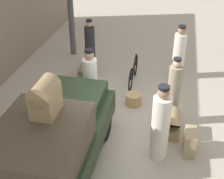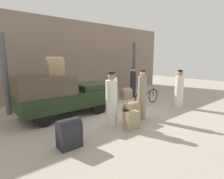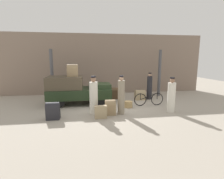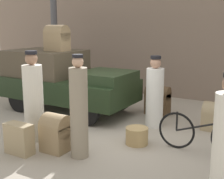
{
  "view_description": "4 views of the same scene",
  "coord_description": "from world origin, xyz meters",
  "px_view_note": "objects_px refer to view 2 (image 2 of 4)",
  "views": [
    {
      "loc": [
        -6.32,
        -1.19,
        5.03
      ],
      "look_at": [
        0.2,
        0.2,
        0.95
      ],
      "focal_mm": 50.0,
      "sensor_mm": 36.0,
      "label": 1
    },
    {
      "loc": [
        -4.57,
        -5.59,
        2.3
      ],
      "look_at": [
        0.2,
        0.2,
        0.95
      ],
      "focal_mm": 28.0,
      "sensor_mm": 36.0,
      "label": 2
    },
    {
      "loc": [
        -1.25,
        -9.37,
        2.67
      ],
      "look_at": [
        0.2,
        0.2,
        0.95
      ],
      "focal_mm": 28.0,
      "sensor_mm": 36.0,
      "label": 3
    },
    {
      "loc": [
        3.67,
        -5.59,
        2.39
      ],
      "look_at": [
        0.2,
        0.2,
        0.95
      ],
      "focal_mm": 50.0,
      "sensor_mm": 36.0,
      "label": 4
    }
  ],
  "objects_px": {
    "truck": "(60,94)",
    "conductor_in_dark_uniform": "(113,90)",
    "porter_standing_middle": "(142,96)",
    "trunk_barrel_dark": "(132,112)",
    "bicycle": "(147,97)",
    "suitcase_tan_flat": "(126,93)",
    "porter_lifting_near_truck": "(133,84)",
    "trunk_on_truck_roof": "(55,66)",
    "trunk_wicker_pale": "(131,120)",
    "suitcase_small_leather": "(69,132)",
    "porter_carrying_trunk": "(111,101)",
    "trunk_large_brown": "(97,94)",
    "porter_with_bicycle": "(179,90)",
    "wicker_basket": "(133,106)"
  },
  "relations": [
    {
      "from": "truck",
      "to": "conductor_in_dark_uniform",
      "type": "xyz_separation_m",
      "value": [
        2.73,
        0.01,
        -0.14
      ]
    },
    {
      "from": "porter_standing_middle",
      "to": "trunk_barrel_dark",
      "type": "relative_size",
      "value": 2.57
    },
    {
      "from": "bicycle",
      "to": "suitcase_tan_flat",
      "type": "relative_size",
      "value": 2.66
    },
    {
      "from": "porter_lifting_near_truck",
      "to": "trunk_barrel_dark",
      "type": "height_order",
      "value": "porter_lifting_near_truck"
    },
    {
      "from": "conductor_in_dark_uniform",
      "to": "trunk_on_truck_roof",
      "type": "relative_size",
      "value": 2.4
    },
    {
      "from": "conductor_in_dark_uniform",
      "to": "trunk_on_truck_roof",
      "type": "xyz_separation_m",
      "value": [
        -2.89,
        -0.01,
        1.25
      ]
    },
    {
      "from": "trunk_wicker_pale",
      "to": "suitcase_tan_flat",
      "type": "bearing_deg",
      "value": 48.58
    },
    {
      "from": "conductor_in_dark_uniform",
      "to": "suitcase_tan_flat",
      "type": "distance_m",
      "value": 1.5
    },
    {
      "from": "porter_lifting_near_truck",
      "to": "porter_standing_middle",
      "type": "relative_size",
      "value": 0.94
    },
    {
      "from": "suitcase_tan_flat",
      "to": "suitcase_small_leather",
      "type": "xyz_separation_m",
      "value": [
        -4.97,
        -3.06,
        0.09
      ]
    },
    {
      "from": "porter_lifting_near_truck",
      "to": "trunk_barrel_dark",
      "type": "distance_m",
      "value": 4.19
    },
    {
      "from": "porter_carrying_trunk",
      "to": "trunk_large_brown",
      "type": "relative_size",
      "value": 2.4
    },
    {
      "from": "porter_lifting_near_truck",
      "to": "porter_with_bicycle",
      "type": "height_order",
      "value": "porter_with_bicycle"
    },
    {
      "from": "bicycle",
      "to": "porter_standing_middle",
      "type": "height_order",
      "value": "porter_standing_middle"
    },
    {
      "from": "bicycle",
      "to": "porter_carrying_trunk",
      "type": "height_order",
      "value": "porter_carrying_trunk"
    },
    {
      "from": "porter_standing_middle",
      "to": "porter_lifting_near_truck",
      "type": "bearing_deg",
      "value": 48.83
    },
    {
      "from": "trunk_large_brown",
      "to": "suitcase_small_leather",
      "type": "bearing_deg",
      "value": -132.98
    },
    {
      "from": "trunk_barrel_dark",
      "to": "trunk_wicker_pale",
      "type": "xyz_separation_m",
      "value": [
        -0.5,
        -0.47,
        -0.08
      ]
    },
    {
      "from": "suitcase_tan_flat",
      "to": "trunk_wicker_pale",
      "type": "bearing_deg",
      "value": -131.42
    },
    {
      "from": "porter_with_bicycle",
      "to": "suitcase_small_leather",
      "type": "xyz_separation_m",
      "value": [
        -5.69,
        -0.22,
        -0.41
      ]
    },
    {
      "from": "porter_with_bicycle",
      "to": "trunk_barrel_dark",
      "type": "distance_m",
      "value": 3.11
    },
    {
      "from": "wicker_basket",
      "to": "suitcase_small_leather",
      "type": "height_order",
      "value": "suitcase_small_leather"
    },
    {
      "from": "porter_with_bicycle",
      "to": "trunk_large_brown",
      "type": "height_order",
      "value": "porter_with_bicycle"
    },
    {
      "from": "wicker_basket",
      "to": "suitcase_tan_flat",
      "type": "bearing_deg",
      "value": 54.76
    },
    {
      "from": "bicycle",
      "to": "porter_standing_middle",
      "type": "relative_size",
      "value": 0.93
    },
    {
      "from": "trunk_wicker_pale",
      "to": "porter_with_bicycle",
      "type": "bearing_deg",
      "value": 6.44
    },
    {
      "from": "wicker_basket",
      "to": "porter_lifting_near_truck",
      "type": "xyz_separation_m",
      "value": [
        1.86,
        1.77,
        0.64
      ]
    },
    {
      "from": "porter_standing_middle",
      "to": "suitcase_tan_flat",
      "type": "xyz_separation_m",
      "value": [
        1.83,
        2.77,
        -0.56
      ]
    },
    {
      "from": "wicker_basket",
      "to": "porter_carrying_trunk",
      "type": "xyz_separation_m",
      "value": [
        -1.94,
        -0.86,
        0.68
      ]
    },
    {
      "from": "trunk_large_brown",
      "to": "suitcase_small_leather",
      "type": "height_order",
      "value": "same"
    },
    {
      "from": "porter_lifting_near_truck",
      "to": "trunk_on_truck_roof",
      "type": "bearing_deg",
      "value": -173.39
    },
    {
      "from": "porter_standing_middle",
      "to": "trunk_large_brown",
      "type": "distance_m",
      "value": 3.29
    },
    {
      "from": "conductor_in_dark_uniform",
      "to": "porter_with_bicycle",
      "type": "bearing_deg",
      "value": -48.77
    },
    {
      "from": "porter_lifting_near_truck",
      "to": "trunk_wicker_pale",
      "type": "relative_size",
      "value": 3.05
    },
    {
      "from": "truck",
      "to": "trunk_large_brown",
      "type": "distance_m",
      "value": 2.64
    },
    {
      "from": "conductor_in_dark_uniform",
      "to": "trunk_large_brown",
      "type": "relative_size",
      "value": 2.16
    },
    {
      "from": "truck",
      "to": "wicker_basket",
      "type": "distance_m",
      "value": 3.2
    },
    {
      "from": "suitcase_tan_flat",
      "to": "trunk_barrel_dark",
      "type": "xyz_separation_m",
      "value": [
        -2.37,
        -2.78,
        0.06
      ]
    },
    {
      "from": "porter_with_bicycle",
      "to": "trunk_barrel_dark",
      "type": "height_order",
      "value": "porter_with_bicycle"
    },
    {
      "from": "truck",
      "to": "porter_carrying_trunk",
      "type": "relative_size",
      "value": 1.96
    },
    {
      "from": "porter_standing_middle",
      "to": "bicycle",
      "type": "bearing_deg",
      "value": 34.27
    },
    {
      "from": "porter_carrying_trunk",
      "to": "trunk_large_brown",
      "type": "height_order",
      "value": "porter_carrying_trunk"
    },
    {
      "from": "wicker_basket",
      "to": "suitcase_small_leather",
      "type": "xyz_separation_m",
      "value": [
        -3.77,
        -1.36,
        0.23
      ]
    },
    {
      "from": "trunk_barrel_dark",
      "to": "trunk_wicker_pale",
      "type": "bearing_deg",
      "value": -136.71
    },
    {
      "from": "trunk_wicker_pale",
      "to": "trunk_barrel_dark",
      "type": "bearing_deg",
      "value": 43.29
    },
    {
      "from": "porter_with_bicycle",
      "to": "trunk_wicker_pale",
      "type": "bearing_deg",
      "value": -173.56
    },
    {
      "from": "porter_lifting_near_truck",
      "to": "porter_standing_middle",
      "type": "distance_m",
      "value": 3.78
    },
    {
      "from": "trunk_wicker_pale",
      "to": "trunk_on_truck_roof",
      "type": "height_order",
      "value": "trunk_on_truck_roof"
    },
    {
      "from": "conductor_in_dark_uniform",
      "to": "trunk_wicker_pale",
      "type": "height_order",
      "value": "conductor_in_dark_uniform"
    },
    {
      "from": "trunk_barrel_dark",
      "to": "porter_with_bicycle",
      "type": "bearing_deg",
      "value": -1.16
    }
  ]
}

